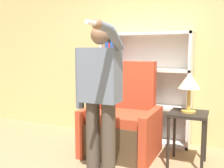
{
  "coord_description": "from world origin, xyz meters",
  "views": [
    {
      "loc": [
        1.33,
        -2.01,
        1.4
      ],
      "look_at": [
        0.06,
        0.81,
        1.02
      ],
      "focal_mm": 42.0,
      "sensor_mm": 36.0,
      "label": 1
    }
  ],
  "objects": [
    {
      "name": "side_table",
      "position": [
        0.9,
        1.23,
        0.55
      ],
      "size": [
        0.45,
        0.45,
        0.67
      ],
      "color": "black",
      "rests_on": "ground_plane"
    },
    {
      "name": "table_lamp",
      "position": [
        0.9,
        1.23,
        1.03
      ],
      "size": [
        0.27,
        0.27,
        0.49
      ],
      "color": "gold",
      "rests_on": "side_table"
    },
    {
      "name": "wall_back",
      "position": [
        0.0,
        2.03,
        1.4
      ],
      "size": [
        8.0,
        0.06,
        2.8
      ],
      "color": "tan",
      "rests_on": "ground_plane"
    },
    {
      "name": "bookcase",
      "position": [
        -0.0,
        1.87,
        0.83
      ],
      "size": [
        1.41,
        0.28,
        1.69
      ],
      "color": "silver",
      "rests_on": "ground_plane"
    },
    {
      "name": "armchair",
      "position": [
        0.02,
        1.28,
        0.4
      ],
      "size": [
        0.95,
        0.81,
        1.27
      ],
      "color": "#4C3823",
      "rests_on": "ground_plane"
    },
    {
      "name": "person_standing",
      "position": [
        0.11,
        0.4,
        0.95
      ],
      "size": [
        0.56,
        0.78,
        1.67
      ],
      "color": "#473D33",
      "rests_on": "ground_plane"
    }
  ]
}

